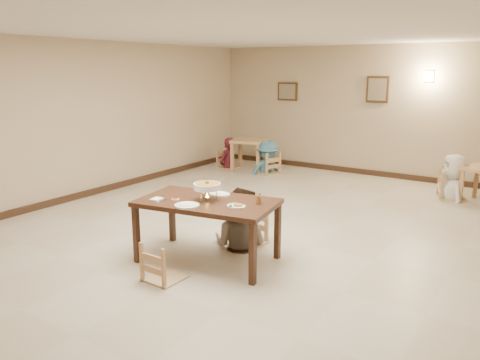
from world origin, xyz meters
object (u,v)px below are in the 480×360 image
Objects in this scene: main_table at (207,207)px; bg_chair_lr at (268,153)px; chair_far at (246,210)px; curry_warmer at (207,186)px; chair_near at (164,243)px; bg_diner_c at (456,154)px; bg_chair_rl at (454,172)px; bg_table_left at (249,145)px; bg_diner_a at (228,137)px; bg_diner_b at (268,141)px; drink_glass at (259,199)px; main_diner at (240,188)px; bg_chair_ll at (228,150)px.

main_table is 5.37m from bg_chair_lr.
chair_far is 2.65× the size of curry_warmer.
bg_diner_c reaches higher than chair_near.
chair_near is at bearing -105.97° from main_table.
bg_diner_c is at bearing 160.96° from bg_chair_rl.
bg_diner_c reaches higher than bg_chair_lr.
bg_table_left is 0.92× the size of bg_chair_rl.
bg_diner_a reaches higher than curry_warmer.
bg_table_left is at bearing 107.45° from main_table.
bg_diner_b is 4.12m from bg_diner_c.
main_diner is at bearing 142.46° from drink_glass.
bg_chair_ll is (-3.17, 4.97, -0.26)m from main_table.
chair_near is 0.57× the size of bg_diner_a.
bg_chair_lr is 1.19m from bg_diner_a.
bg_chair_lr is at bearing 119.05° from drink_glass.
chair_far is 1.09× the size of bg_chair_ll.
main_diner is 12.86× the size of drink_glass.
bg_diner_c is (2.19, 5.77, 0.42)m from chair_near.
drink_glass is at bearing 19.47° from curry_warmer.
bg_diner_c is (1.48, 4.80, -0.00)m from drink_glass.
bg_diner_b is (-2.08, 4.32, -0.05)m from main_diner.
main_diner is 1.81× the size of bg_chair_ll.
main_diner is at bearing -133.85° from bg_chair_ll.
bg_chair_ll is 0.54× the size of bg_diner_c.
chair_far is 1.53m from chair_near.
drink_glass is at bearing 40.81° from bg_diner_a.
bg_chair_lr reaches higher than chair_far.
bg_diner_b is at bearing 180.00° from bg_chair_lr.
chair_far is 5.32m from bg_diner_a.
bg_diner_a is at bearing -172.31° from bg_table_left.
bg_diner_c reaches higher than curry_warmer.
bg_chair_rl is (1.48, 4.80, -0.35)m from drink_glass.
bg_diner_a reaches higher than bg_chair_rl.
bg_chair_rl is at bearing 67.19° from curry_warmer.
chair_far reaches higher than main_table.
bg_diner_b reaches higher than bg_table_left.
main_diner reaches higher than bg_diner_a.
bg_chair_lr is (0.58, -0.07, -0.13)m from bg_table_left.
bg_chair_lr is at bearing 102.30° from main_table.
chair_far is 0.65× the size of bg_diner_a.
bg_chair_lr is at bearing 71.69° from bg_chair_rl.
main_diner reaches higher than curry_warmer.
bg_chair_rl is (2.01, 4.25, 0.01)m from chair_far.
main_table is 0.67m from main_diner.
chair_far is at bearing -124.96° from bg_diner_b.
chair_near is 0.86× the size of bg_chair_rl.
chair_near is 6.19m from bg_diner_c.
bg_diner_c is at bearing 112.01° from bg_chair_lr.
curry_warmer reaches higher than bg_chair_lr.
drink_glass is 5.03m from bg_chair_rl.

